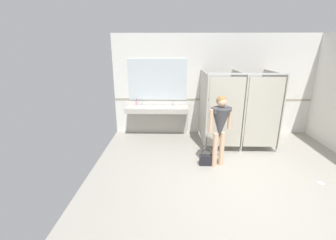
{
  "coord_description": "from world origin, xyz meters",
  "views": [
    {
      "loc": [
        -1.33,
        -3.73,
        2.56
      ],
      "look_at": [
        -1.43,
        0.87,
        1.1
      ],
      "focal_mm": 24.66,
      "sensor_mm": 36.0,
      "label": 1
    }
  ],
  "objects": [
    {
      "name": "vanity_counter",
      "position": [
        -1.79,
        2.91,
        0.65
      ],
      "size": [
        1.83,
        0.56,
        1.0
      ],
      "color": "#B2ADA3",
      "rests_on": "ground_plane"
    },
    {
      "name": "floor_drain_cover",
      "position": [
        1.6,
        0.29,
        0.0
      ],
      "size": [
        0.14,
        0.14,
        0.01
      ],
      "primitive_type": "cylinder",
      "color": "#B7BABF",
      "rests_on": "ground_plane"
    },
    {
      "name": "wall_back_tile_band",
      "position": [
        0.0,
        3.11,
        1.05
      ],
      "size": [
        6.19,
        0.01,
        0.06
      ],
      "primitive_type": "cube",
      "color": "#9E937F",
      "rests_on": "wall_back"
    },
    {
      "name": "mirror_panel",
      "position": [
        -1.79,
        3.11,
        1.64
      ],
      "size": [
        1.73,
        0.02,
        1.21
      ],
      "primitive_type": "cube",
      "color": "silver",
      "rests_on": "wall_back"
    },
    {
      "name": "handbag",
      "position": [
        -0.57,
        0.98,
        0.13
      ],
      "size": [
        0.3,
        0.12,
        0.39
      ],
      "color": "black",
      "rests_on": "ground_plane"
    },
    {
      "name": "wall_back",
      "position": [
        0.0,
        3.18,
        1.47
      ],
      "size": [
        6.19,
        0.12,
        2.94
      ],
      "primitive_type": "cube",
      "color": "silver",
      "rests_on": "ground_plane"
    },
    {
      "name": "soap_dispenser",
      "position": [
        -2.41,
        2.99,
        0.97
      ],
      "size": [
        0.07,
        0.07,
        0.19
      ],
      "color": "#D899B2",
      "rests_on": "vanity_counter"
    },
    {
      "name": "ground_plane",
      "position": [
        0.0,
        0.0,
        -0.05
      ],
      "size": [
        6.19,
        6.84,
        0.1
      ],
      "primitive_type": "cube",
      "color": "#9E998E"
    },
    {
      "name": "person_standing",
      "position": [
        -0.31,
        0.97,
        1.01
      ],
      "size": [
        0.53,
        0.53,
        1.6
      ],
      "color": "#DBAD89",
      "rests_on": "ground_plane"
    },
    {
      "name": "bathroom_stalls",
      "position": [
        0.4,
        2.17,
        1.04
      ],
      "size": [
        1.88,
        1.47,
        2.0
      ],
      "color": "#B2AD9E",
      "rests_on": "ground_plane"
    }
  ]
}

